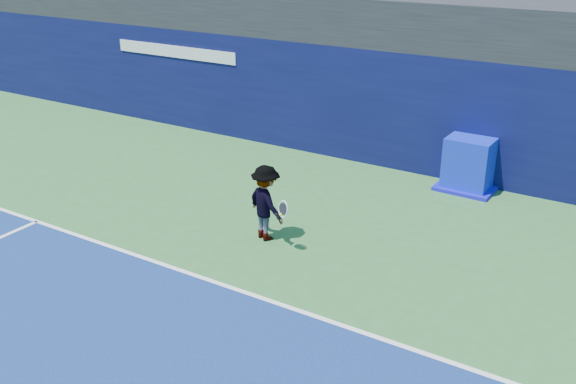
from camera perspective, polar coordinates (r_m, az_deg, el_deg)
name	(u,v)px	position (r m, az deg, el deg)	size (l,w,h in m)	color
ground	(95,381)	(9.70, -16.82, -15.77)	(80.00, 80.00, 0.00)	#2E6630
baseline	(224,285)	(11.46, -5.68, -8.25)	(24.00, 0.10, 0.01)	white
stadium_band	(417,20)	(17.48, 11.42, 14.77)	(36.00, 3.00, 1.20)	black
back_wall_assembly	(397,107)	(16.98, 9.63, 7.42)	(36.00, 1.03, 3.00)	#0A0D39
equipment_cart	(470,165)	(15.91, 15.88, 2.35)	(1.37, 1.37, 1.28)	#0D1EC3
tennis_player	(266,203)	(12.71, -1.97, -0.98)	(1.31, 0.92, 1.56)	white
tennis_ball	(281,215)	(12.21, -0.63, -2.02)	(0.07, 0.07, 0.07)	#C0DD18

